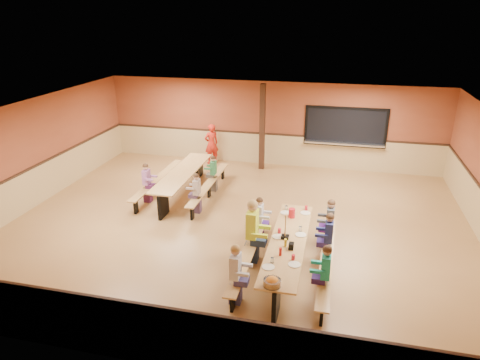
# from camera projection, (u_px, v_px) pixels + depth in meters

# --- Properties ---
(ground) EXTENTS (12.00, 12.00, 0.00)m
(ground) POSITION_uv_depth(u_px,v_px,m) (238.00, 224.00, 11.30)
(ground) COLOR olive
(ground) RESTS_ON ground
(room_envelope) EXTENTS (12.04, 10.04, 3.02)m
(room_envelope) POSITION_uv_depth(u_px,v_px,m) (238.00, 201.00, 11.04)
(room_envelope) COLOR brown
(room_envelope) RESTS_ON ground
(kitchen_pass_through) EXTENTS (2.78, 0.28, 1.38)m
(kitchen_pass_through) POSITION_uv_depth(u_px,v_px,m) (345.00, 129.00, 14.68)
(kitchen_pass_through) COLOR black
(kitchen_pass_through) RESTS_ON ground
(structural_post) EXTENTS (0.18, 0.18, 3.00)m
(structural_post) POSITION_uv_depth(u_px,v_px,m) (262.00, 128.00, 14.77)
(structural_post) COLOR black
(structural_post) RESTS_ON ground
(cafeteria_table_main) EXTENTS (1.91, 3.70, 0.74)m
(cafeteria_table_main) POSITION_uv_depth(u_px,v_px,m) (288.00, 249.00, 9.11)
(cafeteria_table_main) COLOR #B18246
(cafeteria_table_main) RESTS_ON ground
(cafeteria_table_second) EXTENTS (1.91, 3.70, 0.74)m
(cafeteria_table_second) POSITION_uv_depth(u_px,v_px,m) (183.00, 178.00, 12.98)
(cafeteria_table_second) COLOR #B18246
(cafeteria_table_second) RESTS_ON ground
(seated_child_white_left) EXTENTS (0.38, 0.31, 1.24)m
(seated_child_white_left) POSITION_uv_depth(u_px,v_px,m) (235.00, 275.00, 8.07)
(seated_child_white_left) COLOR silver
(seated_child_white_left) RESTS_ON ground
(seated_adult_yellow) EXTENTS (0.49, 0.40, 1.46)m
(seated_adult_yellow) POSITION_uv_depth(u_px,v_px,m) (252.00, 231.00, 9.42)
(seated_adult_yellow) COLOR #CEE52E
(seated_adult_yellow) RESTS_ON ground
(seated_child_grey_left) EXTENTS (0.35, 0.29, 1.17)m
(seated_child_grey_left) POSITION_uv_depth(u_px,v_px,m) (259.00, 221.00, 10.22)
(seated_child_grey_left) COLOR silver
(seated_child_grey_left) RESTS_ON ground
(seated_child_teal_right) EXTENTS (0.37, 0.31, 1.22)m
(seated_child_teal_right) POSITION_uv_depth(u_px,v_px,m) (325.00, 275.00, 8.08)
(seated_child_teal_right) COLOR teal
(seated_child_teal_right) RESTS_ON ground
(seated_child_navy_right) EXTENTS (0.37, 0.31, 1.22)m
(seated_child_navy_right) POSITION_uv_depth(u_px,v_px,m) (328.00, 239.00, 9.34)
(seated_child_navy_right) COLOR navy
(seated_child_navy_right) RESTS_ON ground
(seated_child_char_right) EXTENTS (0.38, 0.31, 1.23)m
(seated_child_char_right) POSITION_uv_depth(u_px,v_px,m) (330.00, 225.00, 9.97)
(seated_child_char_right) COLOR #42464B
(seated_child_char_right) RESTS_ON ground
(seated_child_purple_sec) EXTENTS (0.35, 0.29, 1.17)m
(seated_child_purple_sec) POSITION_uv_depth(u_px,v_px,m) (147.00, 183.00, 12.45)
(seated_child_purple_sec) COLOR #985D95
(seated_child_purple_sec) RESTS_ON ground
(seated_child_green_sec) EXTENTS (0.33, 0.27, 1.12)m
(seated_child_green_sec) POSITION_uv_depth(u_px,v_px,m) (214.00, 174.00, 13.23)
(seated_child_green_sec) COLOR #2F7846
(seated_child_green_sec) RESTS_ON ground
(seated_child_tan_sec) EXTENTS (0.33, 0.27, 1.14)m
(seated_child_tan_sec) POSITION_uv_depth(u_px,v_px,m) (197.00, 194.00, 11.78)
(seated_child_tan_sec) COLOR tan
(seated_child_tan_sec) RESTS_ON ground
(standing_woman) EXTENTS (0.64, 0.62, 1.48)m
(standing_woman) POSITION_uv_depth(u_px,v_px,m) (211.00, 144.00, 15.59)
(standing_woman) COLOR red
(standing_woman) RESTS_ON ground
(punch_pitcher) EXTENTS (0.16, 0.16, 0.22)m
(punch_pitcher) POSITION_uv_depth(u_px,v_px,m) (292.00, 213.00, 10.00)
(punch_pitcher) COLOR red
(punch_pitcher) RESTS_ON cafeteria_table_main
(chip_bowl) EXTENTS (0.32, 0.32, 0.15)m
(chip_bowl) POSITION_uv_depth(u_px,v_px,m) (272.00, 282.00, 7.52)
(chip_bowl) COLOR orange
(chip_bowl) RESTS_ON cafeteria_table_main
(napkin_dispenser) EXTENTS (0.10, 0.14, 0.13)m
(napkin_dispenser) POSITION_uv_depth(u_px,v_px,m) (291.00, 246.00, 8.69)
(napkin_dispenser) COLOR black
(napkin_dispenser) RESTS_ON cafeteria_table_main
(condiment_mustard) EXTENTS (0.06, 0.06, 0.17)m
(condiment_mustard) POSITION_uv_depth(u_px,v_px,m) (285.00, 243.00, 8.77)
(condiment_mustard) COLOR yellow
(condiment_mustard) RESTS_ON cafeteria_table_main
(condiment_ketchup) EXTENTS (0.06, 0.06, 0.17)m
(condiment_ketchup) POSITION_uv_depth(u_px,v_px,m) (280.00, 252.00, 8.45)
(condiment_ketchup) COLOR #B2140F
(condiment_ketchup) RESTS_ON cafeteria_table_main
(table_paddle) EXTENTS (0.16, 0.16, 0.56)m
(table_paddle) POSITION_uv_depth(u_px,v_px,m) (285.00, 232.00, 9.07)
(table_paddle) COLOR black
(table_paddle) RESTS_ON cafeteria_table_main
(place_settings) EXTENTS (0.65, 3.30, 0.11)m
(place_settings) POSITION_uv_depth(u_px,v_px,m) (288.00, 238.00, 9.01)
(place_settings) COLOR beige
(place_settings) RESTS_ON cafeteria_table_main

